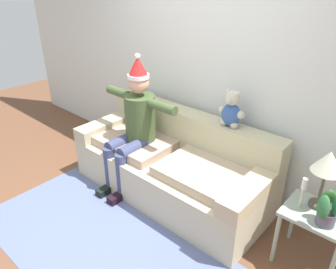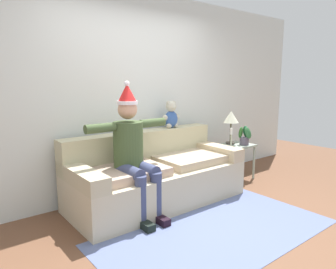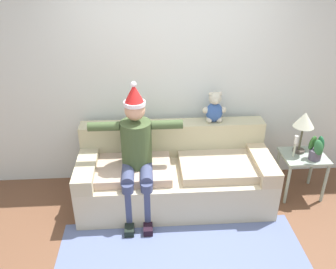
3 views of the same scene
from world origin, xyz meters
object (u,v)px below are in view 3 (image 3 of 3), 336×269
Objects in this scene: candle_tall at (296,143)px; teddy_bear at (214,109)px; couch at (174,174)px; table_lamp at (304,122)px; person_seated at (136,150)px; side_table at (303,162)px; potted_plant at (316,149)px.

teddy_bear is at bearing 159.78° from candle_tall.
couch is 4.28× the size of table_lamp.
side_table is (1.98, 0.15, -0.33)m from person_seated.
person_seated is 2.01m from side_table.
teddy_bear is at bearing 26.67° from person_seated.
candle_tall is at bearing 160.16° from potted_plant.
teddy_bear is at bearing 163.36° from side_table.
table_lamp is at bearing 114.38° from side_table.
potted_plant reaches higher than candle_tall.
candle_tall is (0.91, -0.33, -0.32)m from teddy_bear.
person_seated is at bearing -175.90° from candle_tall.
person_seated reaches higher than candle_tall.
candle_tall is at bearing -20.22° from teddy_bear.
side_table is 1.80× the size of potted_plant.
couch is 0.64m from person_seated.
table_lamp reaches higher than couch.
person_seated reaches higher than teddy_bear.
table_lamp is (1.94, 0.24, 0.17)m from person_seated.
person_seated is 1.07m from teddy_bear.
potted_plant is (1.62, -0.12, 0.35)m from couch.
side_table is at bearing 4.38° from person_seated.
table_lamp is at bearing 6.96° from person_seated.
teddy_bear is at bearing 167.26° from table_lamp.
side_table is 1.97× the size of candle_tall.
person_seated reaches higher than side_table.
side_table is 0.31m from candle_tall.
table_lamp is (-0.04, 0.09, 0.50)m from side_table.
side_table is 1.06× the size of table_lamp.
person_seated is 5.52× the size of candle_tall.
teddy_bear is at bearing 159.85° from potted_plant.
side_table is (1.05, -0.31, -0.59)m from teddy_bear.
table_lamp reaches higher than potted_plant.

